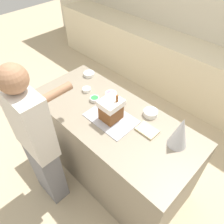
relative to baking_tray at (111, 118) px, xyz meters
name	(u,v)px	position (x,y,z in m)	size (l,w,h in m)	color
ground_plane	(111,169)	(-0.02, 0.03, -0.96)	(12.00, 12.00, 0.00)	#C6B28E
back_cabinet_block	(197,78)	(-0.02, 1.93, -0.51)	(6.00, 0.60, 0.90)	beige
kitchen_island	(111,146)	(-0.02, 0.03, -0.48)	(1.77, 0.79, 0.96)	gray
baking_tray	(111,118)	(0.00, 0.00, 0.00)	(0.47, 0.32, 0.01)	#B2B2BC
gingerbread_house	(111,109)	(0.00, 0.00, 0.12)	(0.18, 0.20, 0.28)	brown
decorative_tree	(180,132)	(0.60, 0.18, 0.15)	(0.16, 0.16, 0.30)	silver
candy_bowl_behind_tray	(95,99)	(-0.30, 0.07, 0.02)	(0.10, 0.10, 0.04)	white
candy_bowl_beside_tree	(87,89)	(-0.48, 0.11, 0.02)	(0.09, 0.09, 0.04)	white
candy_bowl_near_tray_right	(89,74)	(-0.68, 0.32, 0.02)	(0.13, 0.13, 0.04)	white
candy_bowl_front_corner	(151,113)	(0.23, 0.30, 0.03)	(0.14, 0.14, 0.05)	white
candy_bowl_far_left	(111,94)	(-0.23, 0.23, 0.02)	(0.12, 0.12, 0.04)	silver
cookbook	(147,130)	(0.34, 0.12, 0.01)	(0.19, 0.13, 0.02)	#CCB78C
person	(38,143)	(-0.32, -0.62, -0.09)	(0.44, 0.55, 1.68)	slate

